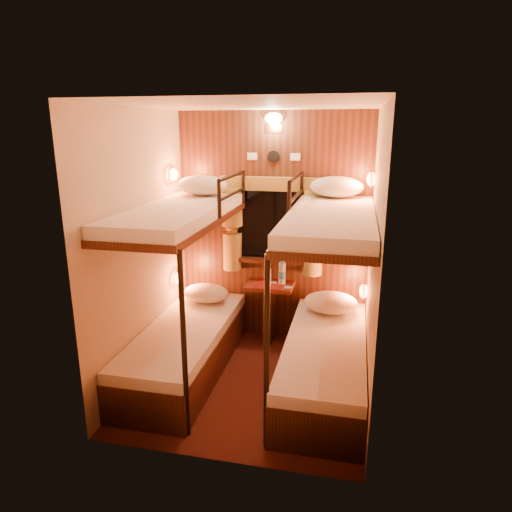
% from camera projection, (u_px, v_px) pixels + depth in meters
% --- Properties ---
extents(floor, '(2.10, 2.10, 0.00)m').
position_uv_depth(floor, '(251.00, 381.00, 4.16)').
color(floor, '#3C1A10').
rests_on(floor, ground).
extents(ceiling, '(2.10, 2.10, 0.00)m').
position_uv_depth(ceiling, '(251.00, 105.00, 3.51)').
color(ceiling, silver).
rests_on(ceiling, wall_back).
extents(wall_back, '(2.40, 0.00, 2.40)m').
position_uv_depth(wall_back, '(273.00, 229.00, 4.82)').
color(wall_back, '#C6B293').
rests_on(wall_back, floor).
extents(wall_front, '(2.40, 0.00, 2.40)m').
position_uv_depth(wall_front, '(213.00, 299.00, 2.84)').
color(wall_front, '#C6B293').
rests_on(wall_front, floor).
extents(wall_left, '(0.00, 2.40, 2.40)m').
position_uv_depth(wall_left, '(141.00, 248.00, 4.04)').
color(wall_left, '#C6B293').
rests_on(wall_left, floor).
extents(wall_right, '(0.00, 2.40, 2.40)m').
position_uv_depth(wall_right, '(373.00, 262.00, 3.62)').
color(wall_right, '#C6B293').
rests_on(wall_right, floor).
extents(back_panel, '(2.00, 0.03, 2.40)m').
position_uv_depth(back_panel, '(273.00, 229.00, 4.80)').
color(back_panel, '#311D0D').
rests_on(back_panel, floor).
extents(bunk_left, '(0.72, 1.90, 1.82)m').
position_uv_depth(bunk_left, '(185.00, 316.00, 4.20)').
color(bunk_left, '#311D0D').
rests_on(bunk_left, floor).
extents(bunk_right, '(0.72, 1.90, 1.82)m').
position_uv_depth(bunk_right, '(326.00, 328.00, 3.94)').
color(bunk_right, '#311D0D').
rests_on(bunk_right, floor).
extents(window, '(1.00, 0.12, 0.79)m').
position_uv_depth(window, '(273.00, 231.00, 4.78)').
color(window, black).
rests_on(window, back_panel).
extents(curtains, '(1.10, 0.22, 1.00)m').
position_uv_depth(curtains, '(272.00, 224.00, 4.73)').
color(curtains, olive).
rests_on(curtains, back_panel).
extents(back_fixtures, '(0.54, 0.09, 0.48)m').
position_uv_depth(back_fixtures, '(274.00, 126.00, 4.49)').
color(back_fixtures, black).
rests_on(back_fixtures, back_panel).
extents(reading_lamps, '(2.00, 0.20, 1.25)m').
position_uv_depth(reading_lamps, '(267.00, 232.00, 4.48)').
color(reading_lamps, orange).
rests_on(reading_lamps, wall_left).
extents(table, '(0.50, 0.34, 0.66)m').
position_uv_depth(table, '(269.00, 305.00, 4.84)').
color(table, '#561913').
rests_on(table, floor).
extents(bottle_left, '(0.06, 0.06, 0.21)m').
position_uv_depth(bottle_left, '(268.00, 277.00, 4.71)').
color(bottle_left, '#99BFE5').
rests_on(bottle_left, table).
extents(bottle_right, '(0.08, 0.08, 0.27)m').
position_uv_depth(bottle_right, '(282.00, 273.00, 4.75)').
color(bottle_right, '#99BFE5').
rests_on(bottle_right, table).
extents(sachet_a, '(0.08, 0.06, 0.01)m').
position_uv_depth(sachet_a, '(288.00, 287.00, 4.67)').
color(sachet_a, silver).
rests_on(sachet_a, table).
extents(sachet_b, '(0.08, 0.06, 0.01)m').
position_uv_depth(sachet_b, '(273.00, 283.00, 4.81)').
color(sachet_b, silver).
rests_on(sachet_b, table).
extents(pillow_lower_left, '(0.48, 0.34, 0.19)m').
position_uv_depth(pillow_lower_left, '(206.00, 293.00, 4.80)').
color(pillow_lower_left, silver).
rests_on(pillow_lower_left, bunk_left).
extents(pillow_lower_right, '(0.53, 0.38, 0.21)m').
position_uv_depth(pillow_lower_right, '(331.00, 303.00, 4.51)').
color(pillow_lower_right, silver).
rests_on(pillow_lower_right, bunk_right).
extents(pillow_upper_left, '(0.50, 0.36, 0.20)m').
position_uv_depth(pillow_upper_left, '(202.00, 185.00, 4.48)').
color(pillow_upper_left, silver).
rests_on(pillow_upper_left, bunk_left).
extents(pillow_upper_right, '(0.51, 0.36, 0.20)m').
position_uv_depth(pillow_upper_right, '(337.00, 187.00, 4.35)').
color(pillow_upper_right, silver).
rests_on(pillow_upper_right, bunk_right).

